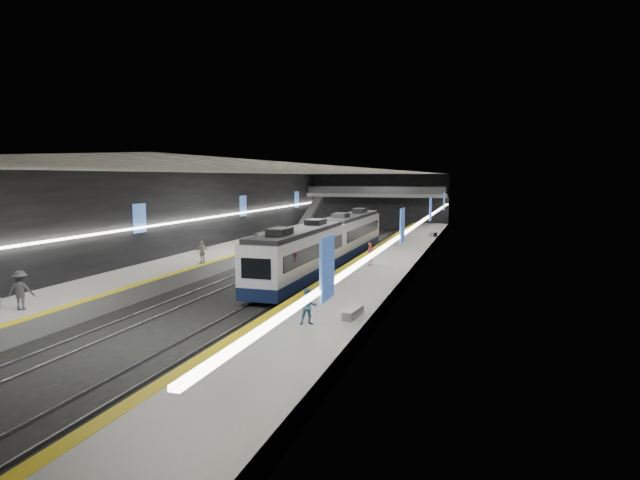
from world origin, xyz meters
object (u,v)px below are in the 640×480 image
(passenger_left_b, at_px, (21,291))
(passenger_right_b, at_px, (308,307))
(bench_left_far, at_px, (260,234))
(train, at_px, (329,241))
(bench_right_far, at_px, (433,234))
(passenger_right_a, at_px, (371,254))
(bench_right_near, at_px, (353,313))
(escalator, at_px, (311,212))
(passenger_left_a, at_px, (202,252))

(passenger_left_b, bearing_deg, passenger_right_b, 162.13)
(bench_left_far, bearing_deg, train, -35.65)
(train, height_order, bench_right_far, train)
(passenger_right_a, relative_size, passenger_left_b, 0.85)
(train, bearing_deg, bench_right_far, 67.90)
(train, xyz_separation_m, bench_right_far, (7.00, 17.24, -0.97))
(bench_left_far, relative_size, passenger_right_b, 1.07)
(bench_right_near, distance_m, bench_right_far, 36.16)
(passenger_right_a, distance_m, passenger_right_b, 16.78)
(bench_left_far, distance_m, bench_right_near, 35.68)
(bench_right_near, bearing_deg, escalator, 116.70)
(escalator, bearing_deg, passenger_left_a, -86.48)
(train, bearing_deg, passenger_right_a, -42.15)
(bench_right_far, xyz_separation_m, passenger_right_b, (-1.88, -38.00, 0.60))
(bench_right_near, distance_m, passenger_left_a, 18.90)
(escalator, bearing_deg, passenger_right_a, -63.91)
(bench_left_far, bearing_deg, bench_right_far, 26.58)
(bench_right_far, bearing_deg, train, -104.36)
(passenger_right_a, bearing_deg, train, 72.34)
(bench_right_far, bearing_deg, passenger_left_a, -113.90)
(passenger_left_a, bearing_deg, passenger_left_b, 18.07)
(bench_left_far, bearing_deg, passenger_right_a, -34.70)
(escalator, bearing_deg, bench_right_near, -69.34)
(passenger_right_b, relative_size, passenger_left_b, 0.83)
(bench_right_far, xyz_separation_m, passenger_left_b, (-16.38, -39.71, 0.77))
(escalator, xyz_separation_m, passenger_right_b, (15.12, -46.20, -1.08))
(bench_left_far, bearing_deg, bench_right_near, -49.27)
(bench_right_near, relative_size, passenger_left_b, 0.89)
(escalator, height_order, passenger_left_b, escalator)
(bench_right_near, xyz_separation_m, bench_right_far, (0.27, 36.16, 0.01))
(train, bearing_deg, escalator, 111.46)
(bench_right_near, bearing_deg, passenger_left_b, -161.52)
(bench_left_far, relative_size, passenger_left_b, 0.89)
(bench_right_near, height_order, bench_right_far, bench_right_far)
(bench_left_far, bearing_deg, passenger_right_b, -52.91)
(escalator, xyz_separation_m, bench_right_near, (16.73, -44.36, -1.68))
(bench_right_far, distance_m, passenger_left_a, 28.60)
(passenger_left_a, relative_size, passenger_left_b, 0.90)
(train, height_order, passenger_left_b, train)
(bench_right_far, bearing_deg, bench_left_far, -155.75)
(escalator, xyz_separation_m, passenger_right_a, (14.41, -29.43, -1.06))
(bench_right_near, bearing_deg, passenger_left_a, 147.29)
(bench_left_far, height_order, passenger_left_b, passenger_left_b)
(train, distance_m, passenger_left_b, 24.36)
(bench_right_near, relative_size, passenger_right_a, 1.04)
(bench_right_far, xyz_separation_m, passenger_left_a, (-15.00, -24.34, 0.67))
(train, distance_m, passenger_left_a, 10.70)
(passenger_left_a, distance_m, passenger_left_b, 15.43)
(passenger_left_b, bearing_deg, bench_left_far, -111.13)
(bench_right_far, xyz_separation_m, passenger_right_a, (-2.59, -21.23, 0.62))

